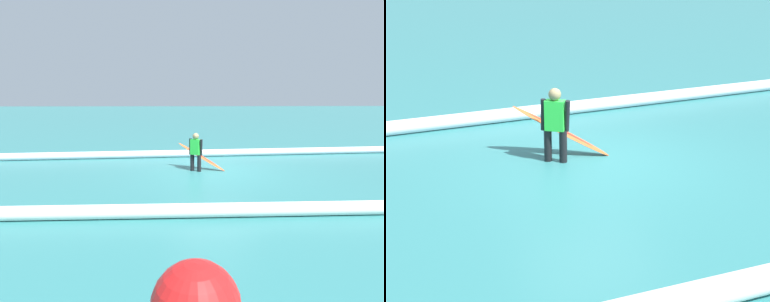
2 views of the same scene
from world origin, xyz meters
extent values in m
plane|color=#2E7677|center=(0.00, 0.00, 0.00)|extent=(179.87, 179.87, 0.00)
cylinder|color=black|center=(0.77, -0.23, 0.29)|extent=(0.14, 0.14, 0.59)
cylinder|color=black|center=(0.53, -0.07, 0.29)|extent=(0.14, 0.14, 0.59)
cube|color=#2DD83F|center=(0.65, -0.15, 0.85)|extent=(0.39, 0.35, 0.53)
sphere|color=#8E7C54|center=(0.65, -0.15, 1.22)|extent=(0.22, 0.22, 0.22)
cylinder|color=black|center=(0.83, -0.27, 0.85)|extent=(0.09, 0.12, 0.57)
cylinder|color=black|center=(0.47, -0.03, 0.85)|extent=(0.09, 0.17, 0.57)
ellipsoid|color=#E55926|center=(0.43, -0.47, 0.45)|extent=(1.74, 1.02, 0.95)
ellipsoid|color=red|center=(0.43, -0.47, 0.46)|extent=(1.35, 0.71, 0.77)
cylinder|color=white|center=(1.42, -2.96, 0.15)|extent=(25.23, 2.07, 0.30)
cylinder|color=white|center=(-0.65, 4.41, 0.15)|extent=(14.18, 0.35, 0.31)
camera|label=1|loc=(1.34, 11.24, 2.54)|focal=31.26mm
camera|label=2|loc=(3.32, 8.10, 3.24)|focal=48.30mm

